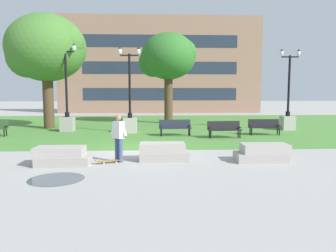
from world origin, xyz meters
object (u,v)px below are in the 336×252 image
at_px(person_skateboarder, 118,135).
at_px(park_bench_near_left, 224,128).
at_px(park_bench_near_right, 264,126).
at_px(lamp_post_right, 67,114).
at_px(concrete_block_center, 62,156).
at_px(lamp_post_left, 288,114).
at_px(concrete_block_left, 163,152).
at_px(park_bench_far_left, 175,127).
at_px(concrete_block_right, 262,153).
at_px(skateboard, 109,161).
at_px(lamp_post_center, 130,116).

height_order(person_skateboarder, park_bench_near_left, person_skateboarder).
relative_size(park_bench_near_right, lamp_post_right, 0.33).
bearing_deg(concrete_block_center, lamp_post_left, 39.13).
bearing_deg(park_bench_near_right, lamp_post_left, 45.05).
bearing_deg(concrete_block_left, park_bench_far_left, 82.48).
bearing_deg(concrete_block_right, concrete_block_left, 174.25).
height_order(person_skateboarder, lamp_post_left, lamp_post_left).
xyz_separation_m(concrete_block_center, concrete_block_right, (7.08, 0.31, 0.00)).
height_order(concrete_block_center, lamp_post_left, lamp_post_left).
distance_m(park_bench_near_left, lamp_post_left, 6.03).
relative_size(concrete_block_center, park_bench_far_left, 1.01).
relative_size(concrete_block_left, person_skateboarder, 1.05).
distance_m(concrete_block_right, park_bench_near_left, 5.91).
relative_size(concrete_block_center, person_skateboarder, 1.08).
xyz_separation_m(concrete_block_center, concrete_block_left, (3.50, 0.67, 0.00)).
xyz_separation_m(person_skateboarder, park_bench_near_left, (5.07, 5.75, -0.43)).
bearing_deg(lamp_post_right, concrete_block_center, -76.59).
bearing_deg(concrete_block_center, skateboard, 9.47).
relative_size(skateboard, park_bench_near_left, 0.56).
bearing_deg(lamp_post_left, concrete_block_center, -140.87).
height_order(park_bench_near_right, park_bench_far_left, same).
height_order(park_bench_far_left, lamp_post_right, lamp_post_right).
bearing_deg(skateboard, concrete_block_center, -170.53).
distance_m(person_skateboarder, lamp_post_left, 13.58).
bearing_deg(lamp_post_left, lamp_post_center, -174.72).
relative_size(person_skateboarder, lamp_post_center, 0.33).
distance_m(concrete_block_left, skateboard, 1.98).
bearing_deg(lamp_post_center, concrete_block_left, -77.48).
bearing_deg(skateboard, concrete_block_right, 0.50).
height_order(concrete_block_center, concrete_block_right, same).
xyz_separation_m(park_bench_far_left, lamp_post_center, (-2.65, 1.52, 0.52)).
xyz_separation_m(lamp_post_center, lamp_post_left, (10.16, 0.94, 0.01)).
height_order(concrete_block_left, park_bench_far_left, park_bench_far_left).
distance_m(concrete_block_left, park_bench_near_right, 8.98).
height_order(park_bench_near_left, lamp_post_center, lamp_post_center).
xyz_separation_m(park_bench_near_right, lamp_post_left, (2.34, 2.35, 0.53)).
height_order(concrete_block_center, concrete_block_left, same).
height_order(concrete_block_center, lamp_post_right, lamp_post_right).
xyz_separation_m(concrete_block_right, park_bench_near_left, (-0.12, 5.90, 0.23)).
bearing_deg(park_bench_far_left, lamp_post_left, 18.13).
relative_size(park_bench_near_left, lamp_post_left, 0.35).
bearing_deg(skateboard, person_skateboarder, 31.80).
xyz_separation_m(concrete_block_right, person_skateboarder, (-5.19, 0.15, 0.66)).
bearing_deg(lamp_post_left, person_skateboarder, -137.33).
bearing_deg(park_bench_near_right, concrete_block_center, -142.50).
xyz_separation_m(concrete_block_center, lamp_post_right, (-2.28, 9.57, 0.81)).
distance_m(concrete_block_center, lamp_post_right, 9.88).
distance_m(person_skateboarder, park_bench_near_right, 10.28).
distance_m(park_bench_near_left, park_bench_near_right, 2.80).
bearing_deg(skateboard, park_bench_far_left, 68.11).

